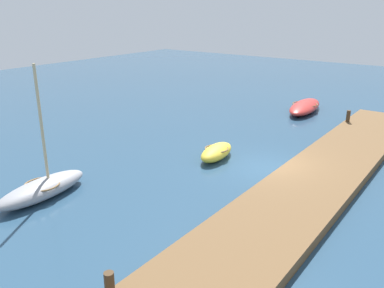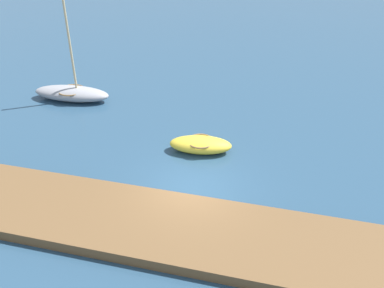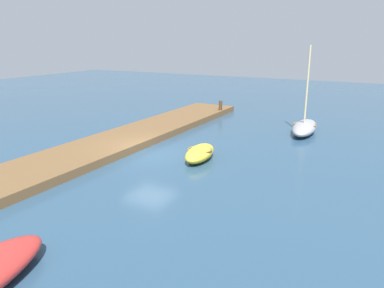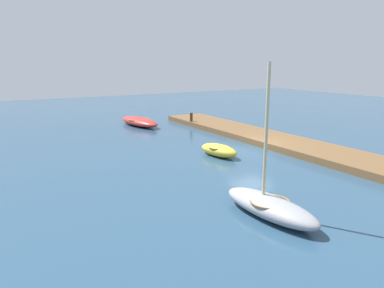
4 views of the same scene
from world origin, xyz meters
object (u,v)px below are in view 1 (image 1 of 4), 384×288
rowboat_grey (43,188)px  mooring_post_mid_west (348,116)px  motorboat_red (305,107)px  mooring_post_west (110,285)px  dinghy_yellow (216,152)px

rowboat_grey → mooring_post_mid_west: (18.20, -7.34, 0.37)m
motorboat_red → mooring_post_west: size_ratio=7.47×
rowboat_grey → mooring_post_mid_west: 19.62m
mooring_post_west → motorboat_red: bearing=9.5°
dinghy_yellow → rowboat_grey: bearing=149.1°
motorboat_red → mooring_post_mid_west: mooring_post_mid_west is taller
mooring_post_west → mooring_post_mid_west: bearing=0.0°
dinghy_yellow → mooring_post_mid_west: size_ratio=3.86×
mooring_post_west → mooring_post_mid_west: size_ratio=0.98×
motorboat_red → rowboat_grey: 20.99m
dinghy_yellow → mooring_post_mid_west: bearing=-29.8°
motorboat_red → mooring_post_west: 23.97m
mooring_post_west → mooring_post_mid_west: 21.12m
dinghy_yellow → mooring_post_west: bearing=-169.0°
motorboat_red → dinghy_yellow: size_ratio=1.90×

